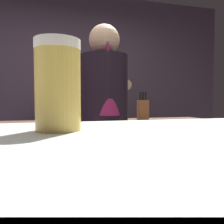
# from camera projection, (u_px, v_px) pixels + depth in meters

# --- Properties ---
(wall_back) EXTENTS (5.20, 0.10, 2.70)m
(wall_back) POSITION_uv_depth(u_px,v_px,m) (64.00, 84.00, 3.43)
(wall_back) COLOR #514255
(wall_back) RESTS_ON ground
(prep_counter) EXTENTS (2.10, 0.60, 0.91)m
(prep_counter) POSITION_uv_depth(u_px,v_px,m) (110.00, 169.00, 2.15)
(prep_counter) COLOR #4C3626
(prep_counter) RESTS_ON ground
(back_shelf) EXTENTS (0.92, 0.36, 1.14)m
(back_shelf) POSITION_uv_depth(u_px,v_px,m) (77.00, 138.00, 3.24)
(back_shelf) COLOR #323739
(back_shelf) RESTS_ON ground
(bartender) EXTENTS (0.42, 0.51, 1.65)m
(bartender) POSITION_uv_depth(u_px,v_px,m) (105.00, 122.00, 1.65)
(bartender) COLOR #313638
(bartender) RESTS_ON ground
(knife_block) EXTENTS (0.10, 0.08, 0.28)m
(knife_block) POSITION_uv_depth(u_px,v_px,m) (143.00, 109.00, 2.29)
(knife_block) COLOR brown
(knife_block) RESTS_ON prep_counter
(mixing_bowl) EXTENTS (0.16, 0.16, 0.04)m
(mixing_bowl) POSITION_uv_depth(u_px,v_px,m) (54.00, 121.00, 1.89)
(mixing_bowl) COLOR #CB5A2A
(mixing_bowl) RESTS_ON prep_counter
(chefs_knife) EXTENTS (0.24, 0.03, 0.01)m
(chefs_knife) POSITION_uv_depth(u_px,v_px,m) (124.00, 121.00, 2.11)
(chefs_knife) COLOR silver
(chefs_knife) RESTS_ON prep_counter
(pint_glass_far) EXTENTS (0.08, 0.08, 0.15)m
(pint_glass_far) POSITION_uv_depth(u_px,v_px,m) (58.00, 86.00, 0.38)
(pint_glass_far) COLOR #E4BB54
(pint_glass_far) RESTS_ON bar_counter
(bottle_olive_oil) EXTENTS (0.05, 0.05, 0.23)m
(bottle_olive_oil) POSITION_uv_depth(u_px,v_px,m) (98.00, 92.00, 3.21)
(bottle_olive_oil) COLOR black
(bottle_olive_oil) RESTS_ON back_shelf
(bottle_vinegar) EXTENTS (0.07, 0.07, 0.27)m
(bottle_vinegar) POSITION_uv_depth(u_px,v_px,m) (53.00, 90.00, 3.08)
(bottle_vinegar) COLOR #517C2B
(bottle_vinegar) RESTS_ON back_shelf
(bottle_soy) EXTENTS (0.06, 0.06, 0.23)m
(bottle_soy) POSITION_uv_depth(u_px,v_px,m) (91.00, 92.00, 3.19)
(bottle_soy) COLOR red
(bottle_soy) RESTS_ON back_shelf
(bottle_hot_sauce) EXTENTS (0.07, 0.07, 0.27)m
(bottle_hot_sauce) POSITION_uv_depth(u_px,v_px,m) (84.00, 91.00, 3.25)
(bottle_hot_sauce) COLOR #D5C888
(bottle_hot_sauce) RESTS_ON back_shelf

